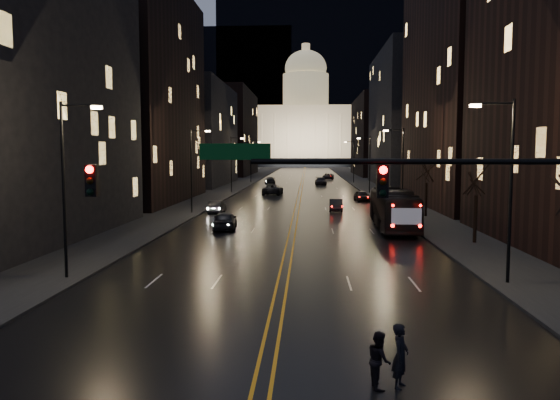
# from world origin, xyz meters

# --- Properties ---
(ground) EXTENTS (900.00, 900.00, 0.00)m
(ground) POSITION_xyz_m (0.00, 0.00, 0.00)
(ground) COLOR black
(ground) RESTS_ON ground
(road) EXTENTS (20.00, 320.00, 0.02)m
(road) POSITION_xyz_m (0.00, 130.00, 0.01)
(road) COLOR black
(road) RESTS_ON ground
(sidewalk_left) EXTENTS (8.00, 320.00, 0.16)m
(sidewalk_left) POSITION_xyz_m (-14.00, 130.00, 0.08)
(sidewalk_left) COLOR black
(sidewalk_left) RESTS_ON ground
(sidewalk_right) EXTENTS (8.00, 320.00, 0.16)m
(sidewalk_right) POSITION_xyz_m (14.00, 130.00, 0.08)
(sidewalk_right) COLOR black
(sidewalk_right) RESTS_ON ground
(center_line) EXTENTS (0.62, 320.00, 0.01)m
(center_line) POSITION_xyz_m (0.00, 130.00, 0.03)
(center_line) COLOR orange
(center_line) RESTS_ON road
(building_left_mid) EXTENTS (12.00, 30.00, 28.00)m
(building_left_mid) POSITION_xyz_m (-21.00, 54.00, 14.00)
(building_left_mid) COLOR black
(building_left_mid) RESTS_ON ground
(building_left_far) EXTENTS (12.00, 34.00, 20.00)m
(building_left_far) POSITION_xyz_m (-21.00, 92.00, 10.00)
(building_left_far) COLOR black
(building_left_far) RESTS_ON ground
(building_left_dist) EXTENTS (12.00, 40.00, 24.00)m
(building_left_dist) POSITION_xyz_m (-21.00, 140.00, 12.00)
(building_left_dist) COLOR black
(building_left_dist) RESTS_ON ground
(building_right_tall) EXTENTS (12.00, 30.00, 38.00)m
(building_right_tall) POSITION_xyz_m (21.00, 50.00, 19.00)
(building_right_tall) COLOR black
(building_right_tall) RESTS_ON ground
(building_right_mid) EXTENTS (12.00, 34.00, 26.00)m
(building_right_mid) POSITION_xyz_m (21.00, 92.00, 13.00)
(building_right_mid) COLOR black
(building_right_mid) RESTS_ON ground
(building_right_dist) EXTENTS (12.00, 40.00, 22.00)m
(building_right_dist) POSITION_xyz_m (21.00, 140.00, 11.00)
(building_right_dist) COLOR black
(building_right_dist) RESTS_ON ground
(mountain_ridge) EXTENTS (520.00, 60.00, 130.00)m
(mountain_ridge) POSITION_xyz_m (40.00, 380.00, 65.00)
(mountain_ridge) COLOR black
(mountain_ridge) RESTS_ON ground
(capitol) EXTENTS (90.00, 50.00, 58.50)m
(capitol) POSITION_xyz_m (0.00, 250.00, 17.15)
(capitol) COLOR black
(capitol) RESTS_ON ground
(traffic_signal) EXTENTS (17.29, 0.45, 7.00)m
(traffic_signal) POSITION_xyz_m (5.91, -0.00, 5.10)
(traffic_signal) COLOR black
(traffic_signal) RESTS_ON ground
(streetlamp_right_near) EXTENTS (2.13, 0.25, 9.00)m
(streetlamp_right_near) POSITION_xyz_m (10.81, 10.00, 5.08)
(streetlamp_right_near) COLOR black
(streetlamp_right_near) RESTS_ON ground
(streetlamp_left_near) EXTENTS (2.13, 0.25, 9.00)m
(streetlamp_left_near) POSITION_xyz_m (-10.81, 10.00, 5.08)
(streetlamp_left_near) COLOR black
(streetlamp_left_near) RESTS_ON ground
(streetlamp_right_mid) EXTENTS (2.13, 0.25, 9.00)m
(streetlamp_right_mid) POSITION_xyz_m (10.81, 40.00, 5.08)
(streetlamp_right_mid) COLOR black
(streetlamp_right_mid) RESTS_ON ground
(streetlamp_left_mid) EXTENTS (2.13, 0.25, 9.00)m
(streetlamp_left_mid) POSITION_xyz_m (-10.81, 40.00, 5.08)
(streetlamp_left_mid) COLOR black
(streetlamp_left_mid) RESTS_ON ground
(streetlamp_right_far) EXTENTS (2.13, 0.25, 9.00)m
(streetlamp_right_far) POSITION_xyz_m (10.81, 70.00, 5.08)
(streetlamp_right_far) COLOR black
(streetlamp_right_far) RESTS_ON ground
(streetlamp_left_far) EXTENTS (2.13, 0.25, 9.00)m
(streetlamp_left_far) POSITION_xyz_m (-10.81, 70.00, 5.08)
(streetlamp_left_far) COLOR black
(streetlamp_left_far) RESTS_ON ground
(streetlamp_right_dist) EXTENTS (2.13, 0.25, 9.00)m
(streetlamp_right_dist) POSITION_xyz_m (10.81, 100.00, 5.08)
(streetlamp_right_dist) COLOR black
(streetlamp_right_dist) RESTS_ON ground
(streetlamp_left_dist) EXTENTS (2.13, 0.25, 9.00)m
(streetlamp_left_dist) POSITION_xyz_m (-10.81, 100.00, 5.08)
(streetlamp_left_dist) COLOR black
(streetlamp_left_dist) RESTS_ON ground
(tree_right_mid) EXTENTS (2.40, 2.40, 6.65)m
(tree_right_mid) POSITION_xyz_m (13.00, 22.00, 4.53)
(tree_right_mid) COLOR black
(tree_right_mid) RESTS_ON ground
(tree_right_far) EXTENTS (2.40, 2.40, 6.65)m
(tree_right_far) POSITION_xyz_m (13.00, 38.00, 4.53)
(tree_right_far) COLOR black
(tree_right_far) RESTS_ON ground
(bus) EXTENTS (3.11, 12.17, 3.37)m
(bus) POSITION_xyz_m (8.50, 29.55, 1.69)
(bus) COLOR black
(bus) RESTS_ON ground
(oncoming_car_a) EXTENTS (2.23, 4.77, 1.58)m
(oncoming_car_a) POSITION_xyz_m (-5.72, 28.49, 0.79)
(oncoming_car_a) COLOR black
(oncoming_car_a) RESTS_ON ground
(oncoming_car_b) EXTENTS (1.52, 4.05, 1.32)m
(oncoming_car_b) POSITION_xyz_m (-8.50, 41.03, 0.66)
(oncoming_car_b) COLOR black
(oncoming_car_b) RESTS_ON ground
(oncoming_car_c) EXTENTS (3.13, 6.02, 1.62)m
(oncoming_car_c) POSITION_xyz_m (-4.13, 66.66, 0.81)
(oncoming_car_c) COLOR black
(oncoming_car_c) RESTS_ON ground
(oncoming_car_d) EXTENTS (2.68, 5.36, 1.49)m
(oncoming_car_d) POSITION_xyz_m (-6.57, 95.18, 0.75)
(oncoming_car_d) COLOR black
(oncoming_car_d) RESTS_ON ground
(receding_car_a) EXTENTS (1.60, 4.16, 1.35)m
(receding_car_a) POSITION_xyz_m (4.36, 43.47, 0.68)
(receding_car_a) COLOR black
(receding_car_a) RESTS_ON ground
(receding_car_b) EXTENTS (2.11, 4.38, 1.44)m
(receding_car_b) POSITION_xyz_m (8.44, 55.96, 0.72)
(receding_car_b) COLOR black
(receding_car_b) RESTS_ON ground
(receding_car_c) EXTENTS (2.35, 5.39, 1.54)m
(receding_car_c) POSITION_xyz_m (3.81, 92.05, 0.77)
(receding_car_c) COLOR black
(receding_car_c) RESTS_ON ground
(receding_car_d) EXTENTS (2.99, 5.65, 1.51)m
(receding_car_d) POSITION_xyz_m (6.17, 115.67, 0.76)
(receding_car_d) COLOR black
(receding_car_d) RESTS_ON ground
(pedestrian_a) EXTENTS (0.67, 0.78, 1.81)m
(pedestrian_a) POSITION_xyz_m (3.80, -2.00, 0.90)
(pedestrian_a) COLOR black
(pedestrian_a) RESTS_ON ground
(pedestrian_b) EXTENTS (0.51, 0.81, 1.58)m
(pedestrian_b) POSITION_xyz_m (3.22, -2.00, 0.79)
(pedestrian_b) COLOR black
(pedestrian_b) RESTS_ON ground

